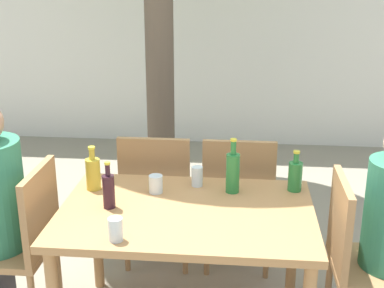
{
  "coord_description": "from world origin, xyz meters",
  "views": [
    {
      "loc": [
        0.26,
        -2.44,
        1.93
      ],
      "look_at": [
        0.0,
        0.3,
        0.98
      ],
      "focal_mm": 50.0,
      "sensor_mm": 36.0,
      "label": 1
    }
  ],
  "objects_px": {
    "patio_chair_3": "(238,194)",
    "green_bottle_3": "(233,172)",
    "green_bottle_0": "(295,175)",
    "wine_bottle_1": "(109,190)",
    "dining_table_front": "(186,225)",
    "drinking_glass_0": "(197,176)",
    "drinking_glass_1": "(156,184)",
    "oil_cruet_2": "(93,173)",
    "patio_chair_2": "(157,191)",
    "drinking_glass_2": "(116,229)",
    "patio_chair_1": "(360,254)",
    "patio_chair_0": "(23,238)"
  },
  "relations": [
    {
      "from": "patio_chair_2",
      "to": "drinking_glass_2",
      "type": "bearing_deg",
      "value": 88.66
    },
    {
      "from": "patio_chair_1",
      "to": "patio_chair_2",
      "type": "bearing_deg",
      "value": 59.6
    },
    {
      "from": "patio_chair_1",
      "to": "green_bottle_0",
      "type": "height_order",
      "value": "green_bottle_0"
    },
    {
      "from": "patio_chair_3",
      "to": "drinking_glass_2",
      "type": "distance_m",
      "value": 1.17
    },
    {
      "from": "patio_chair_1",
      "to": "drinking_glass_0",
      "type": "xyz_separation_m",
      "value": [
        -0.85,
        0.31,
        0.26
      ]
    },
    {
      "from": "drinking_glass_2",
      "to": "green_bottle_0",
      "type": "bearing_deg",
      "value": 37.04
    },
    {
      "from": "dining_table_front",
      "to": "patio_chair_1",
      "type": "height_order",
      "value": "patio_chair_1"
    },
    {
      "from": "dining_table_front",
      "to": "wine_bottle_1",
      "type": "bearing_deg",
      "value": -178.53
    },
    {
      "from": "patio_chair_2",
      "to": "drinking_glass_0",
      "type": "distance_m",
      "value": 0.53
    },
    {
      "from": "dining_table_front",
      "to": "patio_chair_1",
      "type": "bearing_deg",
      "value": 0.0
    },
    {
      "from": "patio_chair_0",
      "to": "patio_chair_3",
      "type": "relative_size",
      "value": 1.0
    },
    {
      "from": "oil_cruet_2",
      "to": "drinking_glass_2",
      "type": "height_order",
      "value": "oil_cruet_2"
    },
    {
      "from": "green_bottle_0",
      "to": "drinking_glass_0",
      "type": "xyz_separation_m",
      "value": [
        -0.54,
        0.01,
        -0.03
      ]
    },
    {
      "from": "oil_cruet_2",
      "to": "drinking_glass_0",
      "type": "height_order",
      "value": "oil_cruet_2"
    },
    {
      "from": "green_bottle_0",
      "to": "drinking_glass_0",
      "type": "height_order",
      "value": "green_bottle_0"
    },
    {
      "from": "dining_table_front",
      "to": "drinking_glass_0",
      "type": "relative_size",
      "value": 11.53
    },
    {
      "from": "wine_bottle_1",
      "to": "dining_table_front",
      "type": "bearing_deg",
      "value": 1.47
    },
    {
      "from": "wine_bottle_1",
      "to": "patio_chair_0",
      "type": "bearing_deg",
      "value": 178.81
    },
    {
      "from": "patio_chair_1",
      "to": "patio_chair_2",
      "type": "height_order",
      "value": "same"
    },
    {
      "from": "patio_chair_1",
      "to": "drinking_glass_1",
      "type": "distance_m",
      "value": 1.12
    },
    {
      "from": "dining_table_front",
      "to": "drinking_glass_1",
      "type": "xyz_separation_m",
      "value": [
        -0.19,
        0.2,
        0.14
      ]
    },
    {
      "from": "patio_chair_0",
      "to": "drinking_glass_1",
      "type": "distance_m",
      "value": 0.76
    },
    {
      "from": "dining_table_front",
      "to": "drinking_glass_1",
      "type": "relative_size",
      "value": 13.22
    },
    {
      "from": "patio_chair_0",
      "to": "drinking_glass_0",
      "type": "height_order",
      "value": "patio_chair_0"
    },
    {
      "from": "green_bottle_3",
      "to": "drinking_glass_0",
      "type": "bearing_deg",
      "value": 161.74
    },
    {
      "from": "dining_table_front",
      "to": "green_bottle_3",
      "type": "xyz_separation_m",
      "value": [
        0.23,
        0.25,
        0.2
      ]
    },
    {
      "from": "patio_chair_1",
      "to": "green_bottle_3",
      "type": "height_order",
      "value": "green_bottle_3"
    },
    {
      "from": "patio_chair_0",
      "to": "patio_chair_2",
      "type": "xyz_separation_m",
      "value": [
        0.62,
        0.67,
        0.0
      ]
    },
    {
      "from": "patio_chair_1",
      "to": "green_bottle_0",
      "type": "xyz_separation_m",
      "value": [
        -0.32,
        0.3,
        0.29
      ]
    },
    {
      "from": "wine_bottle_1",
      "to": "patio_chair_1",
      "type": "bearing_deg",
      "value": 0.45
    },
    {
      "from": "patio_chair_1",
      "to": "patio_chair_3",
      "type": "xyz_separation_m",
      "value": [
        -0.62,
        0.67,
        0.0
      ]
    },
    {
      "from": "dining_table_front",
      "to": "drinking_glass_0",
      "type": "height_order",
      "value": "drinking_glass_0"
    },
    {
      "from": "green_bottle_3",
      "to": "patio_chair_0",
      "type": "bearing_deg",
      "value": -167.46
    },
    {
      "from": "green_bottle_0",
      "to": "drinking_glass_1",
      "type": "xyz_separation_m",
      "value": [
        -0.75,
        -0.1,
        -0.04
      ]
    },
    {
      "from": "green_bottle_0",
      "to": "wine_bottle_1",
      "type": "relative_size",
      "value": 0.93
    },
    {
      "from": "drinking_glass_1",
      "to": "patio_chair_0",
      "type": "bearing_deg",
      "value": -164.04
    },
    {
      "from": "patio_chair_3",
      "to": "green_bottle_3",
      "type": "distance_m",
      "value": 0.53
    },
    {
      "from": "green_bottle_0",
      "to": "drinking_glass_1",
      "type": "relative_size",
      "value": 2.35
    },
    {
      "from": "patio_chair_1",
      "to": "drinking_glass_2",
      "type": "xyz_separation_m",
      "value": [
        -1.16,
        -0.34,
        0.26
      ]
    },
    {
      "from": "drinking_glass_0",
      "to": "drinking_glass_1",
      "type": "relative_size",
      "value": 1.15
    },
    {
      "from": "dining_table_front",
      "to": "green_bottle_0",
      "type": "bearing_deg",
      "value": 27.88
    },
    {
      "from": "green_bottle_0",
      "to": "oil_cruet_2",
      "type": "height_order",
      "value": "oil_cruet_2"
    },
    {
      "from": "green_bottle_0",
      "to": "patio_chair_3",
      "type": "bearing_deg",
      "value": 129.64
    },
    {
      "from": "patio_chair_3",
      "to": "wine_bottle_1",
      "type": "xyz_separation_m",
      "value": [
        -0.65,
        -0.68,
        0.3
      ]
    },
    {
      "from": "patio_chair_3",
      "to": "drinking_glass_0",
      "type": "xyz_separation_m",
      "value": [
        -0.23,
        -0.36,
        0.26
      ]
    },
    {
      "from": "green_bottle_3",
      "to": "drinking_glass_1",
      "type": "bearing_deg",
      "value": -173.39
    },
    {
      "from": "oil_cruet_2",
      "to": "drinking_glass_1",
      "type": "relative_size",
      "value": 2.52
    },
    {
      "from": "drinking_glass_1",
      "to": "patio_chair_1",
      "type": "bearing_deg",
      "value": -10.51
    },
    {
      "from": "green_bottle_0",
      "to": "wine_bottle_1",
      "type": "xyz_separation_m",
      "value": [
        -0.96,
        -0.31,
        0.01
      ]
    },
    {
      "from": "oil_cruet_2",
      "to": "drinking_glass_1",
      "type": "xyz_separation_m",
      "value": [
        0.35,
        -0.01,
        -0.05
      ]
    }
  ]
}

